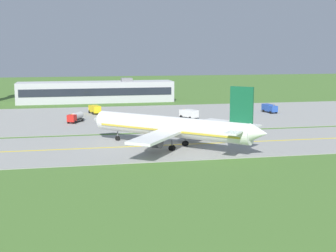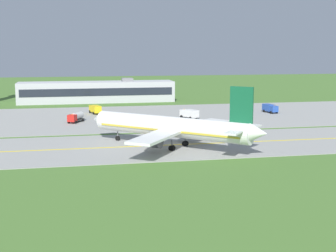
# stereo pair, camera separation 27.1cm
# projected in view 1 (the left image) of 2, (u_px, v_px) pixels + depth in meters

# --- Properties ---
(ground_plane) EXTENTS (500.00, 500.00, 0.00)m
(ground_plane) POSITION_uv_depth(u_px,v_px,m) (178.00, 145.00, 97.66)
(ground_plane) COLOR #47702D
(taxiway_strip) EXTENTS (240.00, 28.00, 0.10)m
(taxiway_strip) POSITION_uv_depth(u_px,v_px,m) (178.00, 145.00, 97.65)
(taxiway_strip) COLOR gray
(taxiway_strip) RESTS_ON ground
(apron_pad) EXTENTS (140.00, 52.00, 0.10)m
(apron_pad) POSITION_uv_depth(u_px,v_px,m) (179.00, 116.00, 140.26)
(apron_pad) COLOR gray
(apron_pad) RESTS_ON ground
(taxiway_centreline) EXTENTS (220.00, 0.60, 0.01)m
(taxiway_centreline) POSITION_uv_depth(u_px,v_px,m) (178.00, 145.00, 97.64)
(taxiway_centreline) COLOR yellow
(taxiway_centreline) RESTS_ON taxiway_strip
(airplane_lead) EXTENTS (31.89, 30.54, 12.70)m
(airplane_lead) POSITION_uv_depth(u_px,v_px,m) (172.00, 127.00, 94.44)
(airplane_lead) COLOR white
(airplane_lead) RESTS_ON ground
(service_truck_baggage) EXTENTS (4.57, 6.27, 2.60)m
(service_truck_baggage) POSITION_uv_depth(u_px,v_px,m) (189.00, 113.00, 133.98)
(service_truck_baggage) COLOR silver
(service_truck_baggage) RESTS_ON ground
(service_truck_fuel) EXTENTS (4.64, 6.26, 2.65)m
(service_truck_fuel) POSITION_uv_depth(u_px,v_px,m) (75.00, 117.00, 126.87)
(service_truck_fuel) COLOR red
(service_truck_fuel) RESTS_ON ground
(service_truck_catering) EXTENTS (3.56, 6.33, 2.60)m
(service_truck_catering) POSITION_uv_depth(u_px,v_px,m) (95.00, 109.00, 143.80)
(service_truck_catering) COLOR yellow
(service_truck_catering) RESTS_ON ground
(service_truck_pushback) EXTENTS (3.07, 6.25, 2.60)m
(service_truck_pushback) POSITION_uv_depth(u_px,v_px,m) (270.00, 108.00, 146.16)
(service_truck_pushback) COLOR #264CA5
(service_truck_pushback) RESTS_ON ground
(terminal_building) EXTENTS (56.11, 10.86, 8.69)m
(terminal_building) POSITION_uv_depth(u_px,v_px,m) (96.00, 92.00, 175.59)
(terminal_building) COLOR #B2B2B7
(terminal_building) RESTS_ON ground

